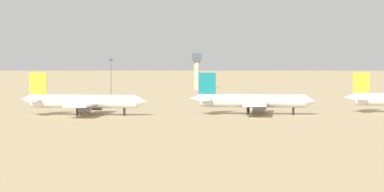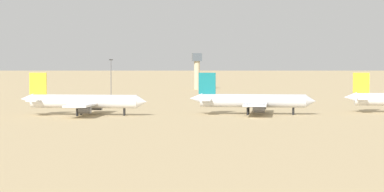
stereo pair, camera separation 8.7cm
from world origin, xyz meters
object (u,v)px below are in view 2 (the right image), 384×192
(parked_jet_yellow_3, at_px, (83,101))
(light_pole_west, at_px, (111,75))
(parked_jet_teal_4, at_px, (252,101))
(control_tower, at_px, (197,68))

(parked_jet_yellow_3, xyz_separation_m, light_pole_west, (6.66, 115.08, 5.36))
(parked_jet_yellow_3, xyz_separation_m, parked_jet_teal_4, (54.02, -0.15, -0.03))
(parked_jet_teal_4, bearing_deg, control_tower, 101.17)
(control_tower, distance_m, light_pole_west, 92.27)
(parked_jet_yellow_3, distance_m, light_pole_west, 115.40)
(parked_jet_yellow_3, relative_size, parked_jet_teal_4, 1.01)
(parked_jet_yellow_3, bearing_deg, control_tower, 85.74)
(control_tower, xyz_separation_m, light_pole_west, (-45.36, -80.32, -2.24))
(parked_jet_yellow_3, height_order, light_pole_west, light_pole_west)
(parked_jet_yellow_3, relative_size, control_tower, 2.05)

